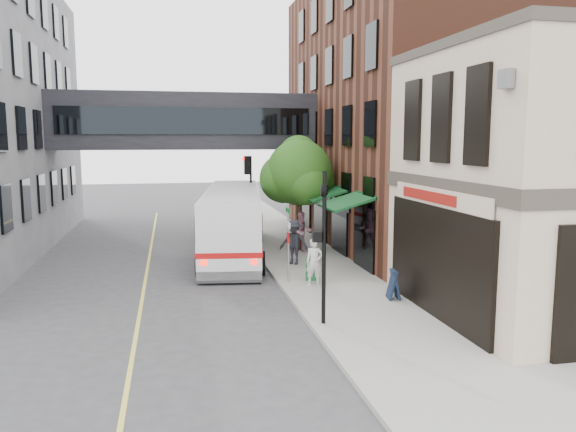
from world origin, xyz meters
name	(u,v)px	position (x,y,z in m)	size (l,w,h in m)	color
ground	(329,354)	(0.00, 0.00, 0.00)	(120.00, 120.00, 0.00)	#38383A
sidewalk_main	(291,248)	(2.00, 14.00, 0.07)	(4.00, 60.00, 0.15)	gray
brick_building	(432,112)	(9.98, 15.00, 6.99)	(13.76, 18.00, 14.00)	#522719
skyway_bridge	(186,122)	(-3.00, 18.00, 6.50)	(14.00, 3.18, 3.00)	black
traffic_signal_near	(323,229)	(0.37, 2.00, 2.98)	(0.44, 0.22, 4.60)	black
traffic_signal_far	(248,180)	(0.26, 17.00, 3.34)	(0.53, 0.28, 4.50)	black
street_sign_pole	(288,236)	(0.39, 7.00, 1.93)	(0.08, 0.75, 3.00)	gray
street_tree	(298,173)	(2.19, 13.22, 3.91)	(3.80, 3.20, 5.60)	#382619
lane_marking	(146,274)	(-5.00, 10.00, 0.01)	(0.12, 40.00, 0.01)	#D8CC4C
bus	(233,219)	(-1.03, 13.17, 1.75)	(4.14, 11.85, 3.12)	white
pedestrian_a	(314,262)	(1.22, 6.26, 1.03)	(0.64, 0.42, 1.76)	beige
pedestrian_b	(302,232)	(2.22, 12.44, 1.12)	(0.95, 0.74, 1.95)	#C47F94
pedestrian_c	(294,242)	(1.26, 9.92, 1.12)	(1.26, 0.72, 1.95)	black
newspaper_box	(311,269)	(1.32, 7.09, 0.58)	(0.43, 0.38, 0.86)	#155D29
sandwich_board	(394,284)	(3.42, 3.98, 0.66)	(0.36, 0.57, 1.01)	#101C32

